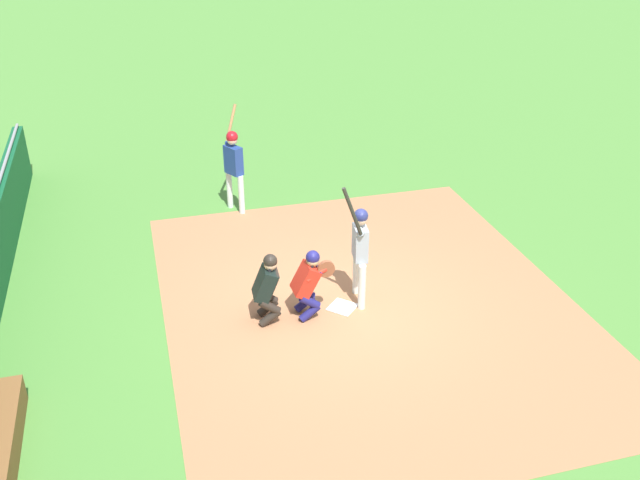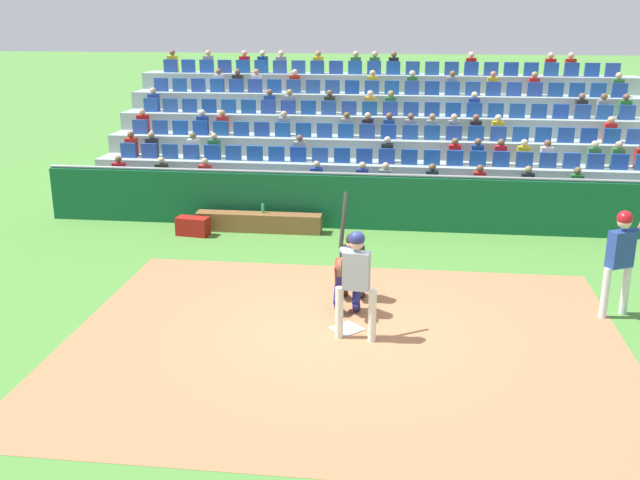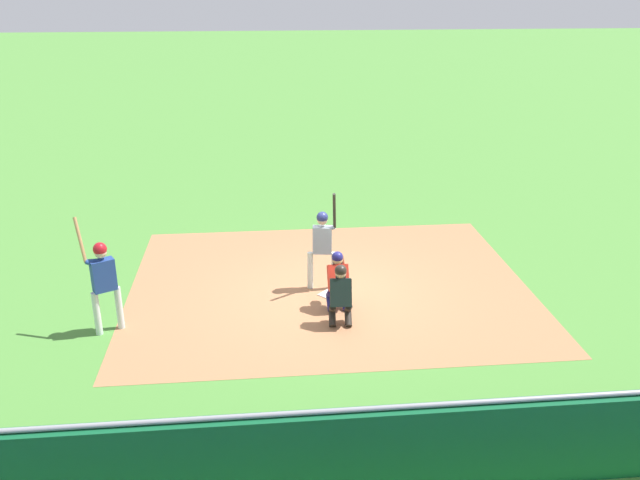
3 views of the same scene
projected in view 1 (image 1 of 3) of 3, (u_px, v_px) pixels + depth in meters
The scene contains 7 objects.
ground_plane at pixel (342, 308), 12.56m from camera, with size 160.00×160.00×0.00m, color #4A8436.
infield_dirt_patch at pixel (369, 303), 12.67m from camera, with size 8.88×7.16×0.01m, color #A66F49.
home_plate_marker at pixel (342, 307), 12.55m from camera, with size 0.44×0.44×0.02m, color white.
batter_at_plate at pixel (360, 245), 12.24m from camera, with size 0.67×0.55×2.34m.
catcher_crouching at pixel (309, 280), 12.03m from camera, with size 0.47×0.72×1.27m.
home_plate_umpire at pixel (268, 285), 11.90m from camera, with size 0.48×0.48×1.29m.
on_deck_batter at pixel (233, 161), 15.59m from camera, with size 0.75×0.41×2.35m.
Camera 1 is at (10.06, -3.18, 6.93)m, focal length 39.81 mm.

